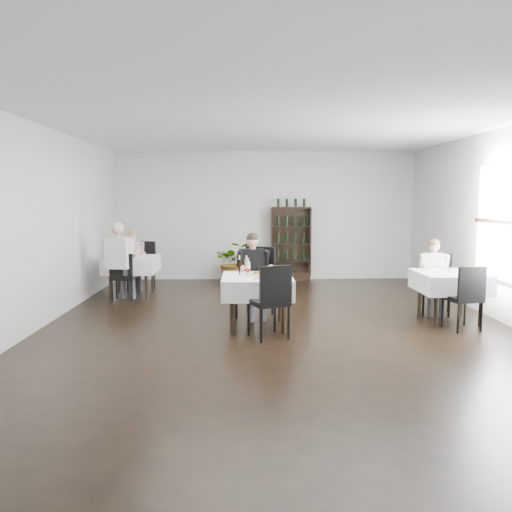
{
  "coord_description": "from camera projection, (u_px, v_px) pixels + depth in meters",
  "views": [
    {
      "loc": [
        -0.49,
        -7.25,
        1.9
      ],
      "look_at": [
        -0.31,
        0.2,
        1.05
      ],
      "focal_mm": 35.0,
      "sensor_mm": 36.0,
      "label": 1
    }
  ],
  "objects": [
    {
      "name": "main_chair_far",
      "position": [
        257.0,
        277.0,
        8.12
      ],
      "size": [
        0.68,
        0.68,
        1.12
      ],
      "color": "black",
      "rests_on": "ground"
    },
    {
      "name": "diner_right_far",
      "position": [
        434.0,
        271.0,
        8.26
      ],
      "size": [
        0.5,
        0.51,
        1.24
      ],
      "color": "#3D3D44",
      "rests_on": "ground"
    },
    {
      "name": "potted_tree",
      "position": [
        233.0,
        261.0,
        11.53
      ],
      "size": [
        0.93,
        0.83,
        0.92
      ],
      "primitive_type": "imported",
      "rotation": [
        0.0,
        0.0,
        0.15
      ],
      "color": "#245F20",
      "rests_on": "ground"
    },
    {
      "name": "left_chair_near",
      "position": [
        123.0,
        274.0,
        9.23
      ],
      "size": [
        0.42,
        0.43,
        0.91
      ],
      "color": "black",
      "rests_on": "ground"
    },
    {
      "name": "room_shell",
      "position": [
        278.0,
        227.0,
        7.26
      ],
      "size": [
        9.0,
        9.0,
        9.0
      ],
      "color": "black",
      "rests_on": "ground"
    },
    {
      "name": "left_chair_far",
      "position": [
        143.0,
        262.0,
        10.41
      ],
      "size": [
        0.56,
        0.57,
        1.02
      ],
      "color": "black",
      "rests_on": "ground"
    },
    {
      "name": "main_table",
      "position": [
        257.0,
        286.0,
        7.36
      ],
      "size": [
        1.03,
        1.03,
        0.77
      ],
      "color": "black",
      "rests_on": "ground"
    },
    {
      "name": "right_chair_far",
      "position": [
        437.0,
        279.0,
        8.3
      ],
      "size": [
        0.59,
        0.59,
        1.0
      ],
      "color": "black",
      "rests_on": "ground"
    },
    {
      "name": "diner_left_far",
      "position": [
        133.0,
        255.0,
        10.37
      ],
      "size": [
        0.54,
        0.57,
        1.26
      ],
      "color": "#3D3D44",
      "rests_on": "ground"
    },
    {
      "name": "right_table",
      "position": [
        450.0,
        282.0,
        7.73
      ],
      "size": [
        0.98,
        0.98,
        0.77
      ],
      "color": "black",
      "rests_on": "ground"
    },
    {
      "name": "pilsner_dark",
      "position": [
        239.0,
        268.0,
        7.31
      ],
      "size": [
        0.07,
        0.07,
        0.31
      ],
      "color": "black",
      "rests_on": "main_table"
    },
    {
      "name": "right_chair_near",
      "position": [
        466.0,
        294.0,
        7.17
      ],
      "size": [
        0.51,
        0.52,
        0.95
      ],
      "color": "black",
      "rests_on": "ground"
    },
    {
      "name": "coke_bottle",
      "position": [
        248.0,
        269.0,
        7.3
      ],
      "size": [
        0.07,
        0.07,
        0.27
      ],
      "color": "silver",
      "rests_on": "main_table"
    },
    {
      "name": "diner_left_near",
      "position": [
        120.0,
        255.0,
        9.18
      ],
      "size": [
        0.61,
        0.64,
        1.49
      ],
      "color": "#3D3D44",
      "rests_on": "ground"
    },
    {
      "name": "main_chair_near",
      "position": [
        271.0,
        297.0,
        6.75
      ],
      "size": [
        0.62,
        0.62,
        1.02
      ],
      "color": "black",
      "rests_on": "ground"
    },
    {
      "name": "plate_near",
      "position": [
        265.0,
        277.0,
        7.11
      ],
      "size": [
        0.32,
        0.32,
        0.08
      ],
      "color": "white",
      "rests_on": "main_table"
    },
    {
      "name": "napkin_cutlery",
      "position": [
        273.0,
        278.0,
        7.18
      ],
      "size": [
        0.18,
        0.18,
        0.02
      ],
      "color": "black",
      "rests_on": "main_table"
    },
    {
      "name": "wine_shelf",
      "position": [
        291.0,
        244.0,
        11.64
      ],
      "size": [
        0.9,
        0.28,
        1.75
      ],
      "color": "black",
      "rests_on": "ground"
    },
    {
      "name": "diner_main",
      "position": [
        253.0,
        269.0,
        7.95
      ],
      "size": [
        0.56,
        0.58,
        1.37
      ],
      "color": "#3D3D44",
      "rests_on": "ground"
    },
    {
      "name": "pepper_mill",
      "position": [
        463.0,
        269.0,
        7.69
      ],
      "size": [
        0.06,
        0.06,
        0.11
      ],
      "primitive_type": "cylinder",
      "rotation": [
        0.0,
        0.0,
        0.38
      ],
      "color": "black",
      "rests_on": "right_table"
    },
    {
      "name": "pilsner_lager",
      "position": [
        246.0,
        267.0,
        7.48
      ],
      "size": [
        0.07,
        0.07,
        0.29
      ],
      "color": "#B7902F",
      "rests_on": "main_table"
    },
    {
      "name": "left_table",
      "position": [
        132.0,
        265.0,
        9.78
      ],
      "size": [
        0.98,
        0.98,
        0.77
      ],
      "color": "black",
      "rests_on": "ground"
    },
    {
      "name": "plate_far",
      "position": [
        260.0,
        273.0,
        7.49
      ],
      "size": [
        0.36,
        0.36,
        0.09
      ],
      "color": "white",
      "rests_on": "main_table"
    }
  ]
}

